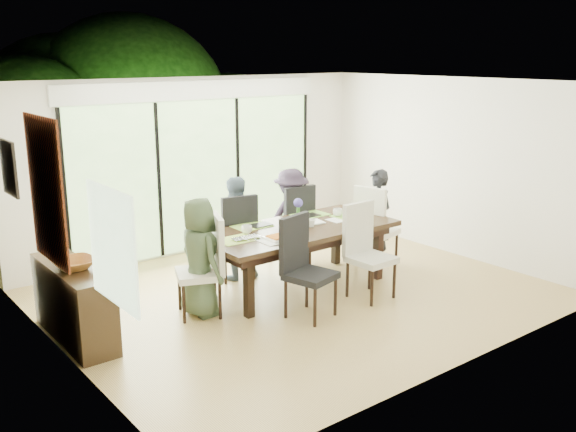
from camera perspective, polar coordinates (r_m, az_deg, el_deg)
floor at (r=8.39m, az=1.06°, el=-7.00°), size 6.00×5.00×0.01m
ceiling at (r=7.82m, az=1.15°, el=11.83°), size 6.00×5.00×0.01m
wall_back at (r=10.03m, az=-8.01°, el=4.46°), size 6.00×0.02×2.70m
wall_front at (r=6.31m, az=15.66°, el=-1.81°), size 6.00×0.02×2.70m
wall_left at (r=6.58m, az=-19.70°, el=-1.48°), size 0.02×5.00×2.70m
wall_right at (r=10.13m, az=14.47°, el=4.24°), size 0.02×5.00×2.70m
glass_doors at (r=10.02m, az=-7.86°, el=3.59°), size 4.20×0.02×2.30m
blinds_header at (r=9.86m, az=-8.10°, el=11.02°), size 4.40×0.06×0.28m
mullion_a at (r=9.16m, az=-19.23°, el=1.90°), size 0.05×0.04×2.30m
mullion_b at (r=9.69m, az=-11.41°, el=3.06°), size 0.05×0.04×2.30m
mullion_c at (r=10.38m, az=-4.50°, el=4.04°), size 0.05×0.04×2.30m
mullion_d at (r=11.20m, az=1.49°, el=4.84°), size 0.05×0.04×2.30m
side_window at (r=5.46m, az=-15.36°, el=-2.64°), size 0.02×0.90×1.00m
deck at (r=11.11m, az=-10.08°, el=-2.08°), size 6.00×1.80×0.10m
rail_top at (r=11.65m, az=-12.07°, el=1.64°), size 6.00×0.08×0.06m
foliage_left at (r=11.79m, az=-22.38°, el=5.43°), size 3.20×3.20×3.20m
foliage_mid at (r=13.06m, az=-13.92°, el=8.45°), size 4.00×4.00×4.00m
foliage_right at (r=13.28m, az=-5.20°, el=6.55°), size 2.80×2.80×2.80m
foliage_far at (r=13.36m, az=-19.06°, el=7.43°), size 3.60×3.60×3.60m
table_top at (r=8.39m, az=0.85°, el=-1.21°), size 2.66×1.22×0.07m
table_apron at (r=8.42m, az=0.85°, el=-1.87°), size 2.43×1.00×0.11m
table_leg_fl at (r=7.58m, az=-3.50°, el=-6.28°), size 0.10×0.10×0.76m
table_leg_fr at (r=8.91m, az=8.01°, el=-3.21°), size 0.10×0.10×0.76m
table_leg_bl at (r=8.26m, az=-6.91°, el=-4.59°), size 0.10×0.10×0.76m
table_leg_br at (r=9.50m, az=4.29°, el=-2.00°), size 0.10×0.10×0.76m
chair_left_end at (r=7.64m, az=-7.97°, el=-4.42°), size 0.66×0.66×1.22m
chair_right_end at (r=9.42m, az=7.97°, el=-0.80°), size 0.62×0.62×1.22m
chair_far_left at (r=8.85m, az=-4.89°, el=-1.70°), size 0.60×0.60×1.22m
chair_far_right at (r=9.41m, az=0.21°, el=-0.67°), size 0.55×0.55×1.22m
chair_near_left at (r=7.50m, az=2.05°, el=-4.63°), size 0.62×0.62×1.22m
chair_near_right at (r=8.15m, az=7.45°, el=-3.19°), size 0.53×0.53×1.22m
person_left_end at (r=7.61m, az=-7.87°, el=-3.65°), size 0.43×0.67×1.43m
person_right_end at (r=9.38m, az=7.90°, el=-0.20°), size 0.50×0.71×1.43m
person_far_left at (r=8.81m, az=-4.83°, el=-1.07°), size 0.72×0.51×1.43m
person_far_right at (r=9.37m, az=0.28°, el=-0.07°), size 0.72×0.52×1.43m
placemat_left at (r=7.84m, az=-4.56°, el=-2.10°), size 0.49×0.35×0.01m
placemat_right at (r=8.99m, az=5.57°, el=0.02°), size 0.49×0.35×0.01m
placemat_far_l at (r=8.43m, az=-3.24°, el=-0.90°), size 0.49×0.35×0.01m
placemat_far_r at (r=9.02m, az=1.98°, el=0.13°), size 0.49×0.35×0.01m
placemat_paper at (r=7.83m, az=-0.90°, el=-2.08°), size 0.49×0.35×0.01m
tablet_far_l at (r=8.44m, az=-2.49°, el=-0.80°), size 0.29×0.20×0.01m
tablet_far_r at (r=8.95m, az=1.94°, el=0.07°), size 0.27×0.19×0.01m
papers at (r=8.79m, az=4.61°, el=-0.30°), size 0.33×0.24×0.00m
platter_base at (r=7.82m, az=-0.90°, el=-1.97°), size 0.29×0.29×0.03m
platter_snacks at (r=7.82m, az=-0.90°, el=-1.83°), size 0.22×0.22×0.02m
vase at (r=8.43m, az=0.91°, el=-0.43°), size 0.09×0.09×0.13m
hyacinth_stems at (r=8.40m, az=0.91°, el=0.44°), size 0.04×0.04×0.18m
hyacinth_blooms at (r=8.38m, az=0.91°, el=1.18°), size 0.12×0.12×0.12m
laptop at (r=7.81m, az=-3.54°, el=-2.06°), size 0.37×0.24×0.03m
cup_a at (r=8.08m, az=-3.68°, el=-1.22°), size 0.19×0.19×0.11m
cup_b at (r=8.39m, az=2.08°, el=-0.63°), size 0.15×0.15×0.10m
cup_c at (r=8.95m, az=4.44°, el=0.30°), size 0.16×0.16×0.11m
book at (r=8.57m, az=1.94°, el=-0.59°), size 0.22×0.28×0.02m
sideboard at (r=7.38m, az=-18.48°, el=-7.33°), size 0.42×1.48×0.83m
bowl at (r=7.14m, az=-18.50°, el=-4.07°), size 0.44×0.44×0.11m
candlestick_base at (r=7.55m, az=-19.65°, el=-3.44°), size 0.09×0.09×0.04m
candlestick_shaft at (r=7.41m, az=-20.03°, el=0.86°), size 0.02×0.02×1.15m
candlestick_pan at (r=7.30m, az=-20.41°, el=5.23°), size 0.09×0.09×0.03m
candle at (r=7.29m, az=-20.45°, el=5.65°), size 0.03×0.03×0.09m
tapestry at (r=6.88m, az=-20.71°, el=2.12°), size 0.02×1.00×1.50m
art_frame at (r=8.10m, az=-23.57°, el=3.93°), size 0.03×0.55×0.65m
art_canvas at (r=8.11m, az=-23.43°, el=3.95°), size 0.01×0.45×0.55m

